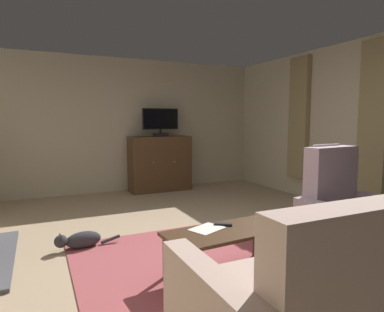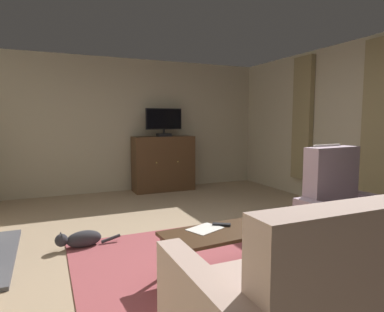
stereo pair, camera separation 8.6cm
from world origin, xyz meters
TOP-DOWN VIEW (x-y plane):
  - ground_plane at (0.00, 0.00)m, footprint 6.21×7.44m
  - wall_back at (0.00, 3.47)m, footprint 6.21×0.10m
  - wall_right_with_window at (2.85, 0.00)m, footprint 0.10×7.44m
  - curtain_panel_near at (2.74, 0.05)m, footprint 0.10×0.44m
  - curtain_panel_far at (2.74, 1.55)m, footprint 0.10×0.44m
  - rug_central at (-0.24, -0.21)m, footprint 2.31×1.90m
  - tv_cabinet at (0.60, 3.12)m, footprint 1.22×0.48m
  - television at (0.60, 3.06)m, footprint 0.73×0.20m
  - coffee_table at (-0.12, -0.67)m, footprint 1.15×0.58m
  - tv_remote at (-0.07, -0.54)m, footprint 0.17×0.14m
  - folded_newspaper at (-0.25, -0.57)m, footprint 0.36×0.32m
  - sofa_floral at (-0.17, -1.85)m, footprint 1.57×0.94m
  - armchair_by_fireplace at (1.13, -0.99)m, footprint 0.98×0.91m
  - cat at (-1.24, 0.56)m, footprint 0.71×0.23m

SIDE VIEW (x-z plane):
  - ground_plane at x=0.00m, z-range -0.04..0.00m
  - rug_central at x=-0.24m, z-range 0.00..0.01m
  - cat at x=-1.24m, z-range -0.01..0.20m
  - sofa_floral at x=-0.17m, z-range -0.17..0.85m
  - armchair_by_fireplace at x=1.13m, z-range -0.22..0.94m
  - coffee_table at x=-0.12m, z-range 0.16..0.59m
  - folded_newspaper at x=-0.25m, z-range 0.42..0.43m
  - tv_remote at x=-0.07m, z-range 0.42..0.45m
  - tv_cabinet at x=0.60m, z-range -0.02..1.07m
  - wall_back at x=0.00m, z-range 0.00..2.63m
  - wall_right_with_window at x=2.85m, z-range 0.00..2.63m
  - television at x=0.60m, z-range 1.12..1.67m
  - curtain_panel_near at x=2.74m, z-range 0.34..2.55m
  - curtain_panel_far at x=2.74m, z-range 0.34..2.55m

